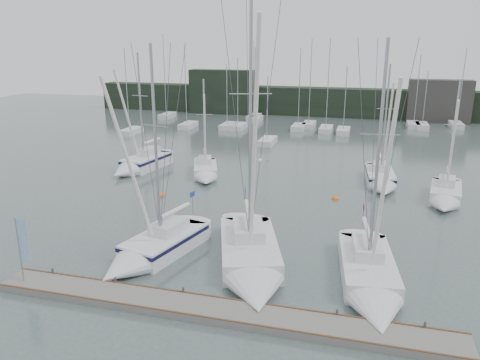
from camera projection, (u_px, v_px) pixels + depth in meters
name	position (u px, v px, depth m)	size (l,w,h in m)	color
ground	(240.00, 269.00, 28.04)	(160.00, 160.00, 0.00)	#4B5B59
dock	(213.00, 311.00, 23.37)	(24.00, 2.00, 0.40)	slate
far_treeline	(331.00, 102.00, 84.62)	(90.00, 4.00, 5.00)	black
far_building_left	(222.00, 92.00, 87.42)	(12.00, 3.00, 8.00)	black
far_building_right	(439.00, 101.00, 77.92)	(10.00, 3.00, 7.00)	#3A3835
mast_forest	(327.00, 130.00, 69.52)	(57.84, 26.22, 14.33)	silver
sailboat_near_left	(149.00, 252.00, 28.94)	(4.89, 9.05, 14.03)	silver
sailboat_near_center	(252.00, 266.00, 27.08)	(6.58, 11.23, 17.55)	silver
sailboat_near_right	(371.00, 285.00, 25.11)	(4.07, 10.44, 14.33)	silver
sailboat_mid_a	(138.00, 165.00, 48.94)	(4.13, 8.62, 12.92)	silver
sailboat_mid_b	(206.00, 173.00, 46.47)	(4.60, 7.56, 10.34)	silver
sailboat_mid_d	(381.00, 181.00, 43.80)	(3.09, 8.32, 11.98)	silver
sailboat_mid_e	(445.00, 198.00, 39.12)	(3.47, 7.52, 10.86)	silver
buoy_a	(249.00, 203.00, 39.36)	(0.52, 0.52, 0.52)	orange
buoy_b	(335.00, 199.00, 40.40)	(0.63, 0.63, 0.63)	orange
buoy_c	(161.00, 196.00, 41.19)	(0.69, 0.69, 0.69)	orange
dock_banner	(22.00, 244.00, 25.25)	(0.54, 0.25, 3.76)	#97999E
seagull	(260.00, 160.00, 27.12)	(0.92, 0.41, 0.18)	white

